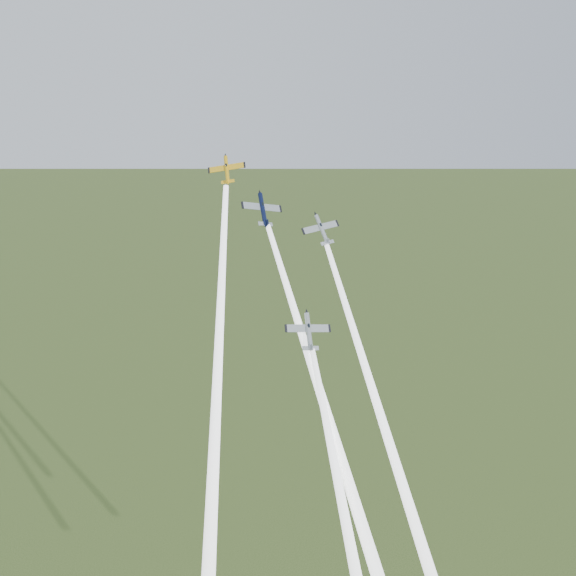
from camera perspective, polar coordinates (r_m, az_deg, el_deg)
The scene contains 8 objects.
plane_yellow at distance 127.44m, azimuth -4.86°, elevation 9.31°, with size 6.63×6.58×1.04m, color yellow, non-canonical shape.
smoke_trail_yellow at distance 114.01m, azimuth -5.65°, elevation -8.18°, with size 2.24×2.24×71.74m, color white, non-canonical shape.
plane_navy at distance 131.51m, azimuth -2.01°, elevation 6.23°, with size 8.25×8.19×1.29m, color #0C1335, non-canonical shape.
smoke_trail_navy at distance 122.90m, azimuth 2.73°, elevation -8.78°, with size 2.24×2.24×65.28m, color white, non-canonical shape.
plane_silver_right at distance 133.43m, azimuth 2.69°, elevation 4.64°, with size 7.62×7.56×1.19m, color #ACB3BA, non-canonical shape.
smoke_trail_silver_right at distance 126.08m, azimuth 7.78°, elevation -11.32°, with size 2.24×2.24×70.56m, color white, non-canonical shape.
plane_silver_low at distance 123.43m, azimuth 1.64°, elevation -3.44°, with size 8.33×8.26×1.30m, color #A4ACB2, non-canonical shape.
smoke_trail_silver_low at distance 119.66m, azimuth 4.37°, elevation -16.95°, with size 2.24×2.24×52.35m, color white, non-canonical shape.
Camera 1 is at (-30.36, -122.80, 128.13)m, focal length 45.00 mm.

